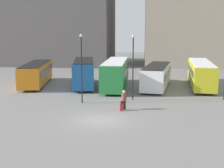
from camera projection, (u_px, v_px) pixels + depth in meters
The scene contains 11 objects.
ground_plane at pixel (100, 120), 24.29m from camera, with size 160.00×160.00×0.00m, color slate.
building_block_right at pixel (212, 6), 62.67m from camera, with size 26.73×16.79×23.57m.
bus_0 at pixel (36, 73), 40.19m from camera, with size 4.23×11.21×2.78m.
bus_1 at pixel (84, 72), 39.00m from camera, with size 4.06×9.89×3.31m.
bus_2 at pixel (116, 73), 38.25m from camera, with size 2.59×11.54×3.31m.
bus_3 at pixel (157, 75), 38.05m from camera, with size 4.15×10.60×2.76m.
bus_4 at pixel (201, 73), 38.78m from camera, with size 3.53×12.36×3.10m.
traveler at pixel (124, 98), 27.44m from camera, with size 0.50×0.50×1.72m.
suitcase at pixel (122, 107), 27.10m from camera, with size 0.31×0.34×0.90m.
lamp_post_1 at pixel (81, 64), 29.47m from camera, with size 0.28×0.28×6.57m.
lamp_post_2 at pixel (133, 63), 30.78m from camera, with size 0.28×0.28×6.49m.
Camera 1 is at (3.28, -23.26, 6.86)m, focal length 50.00 mm.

